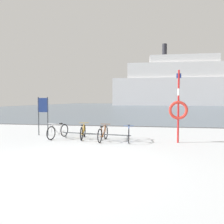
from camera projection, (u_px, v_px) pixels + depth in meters
ground at (141, 107)px, 59.63m from camera, size 80.00×132.00×0.08m
bike_rack at (95, 134)px, 10.72m from camera, size 3.41×0.55×0.31m
bicycle_0 at (58, 131)px, 11.18m from camera, size 0.55×1.69×0.76m
bicycle_1 at (83, 132)px, 11.04m from camera, size 0.46×1.66×0.74m
bicycle_2 at (103, 134)px, 10.46m from camera, size 0.46×1.65×0.74m
bicycle_3 at (129, 134)px, 10.37m from camera, size 0.46×1.74×0.76m
info_sign at (43, 109)px, 12.07m from camera, size 0.55×0.09×2.03m
rescue_post at (178, 109)px, 9.95m from camera, size 0.82×0.12×3.17m
ferry_ship at (185, 85)px, 79.07m from camera, size 50.70×9.97×21.39m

